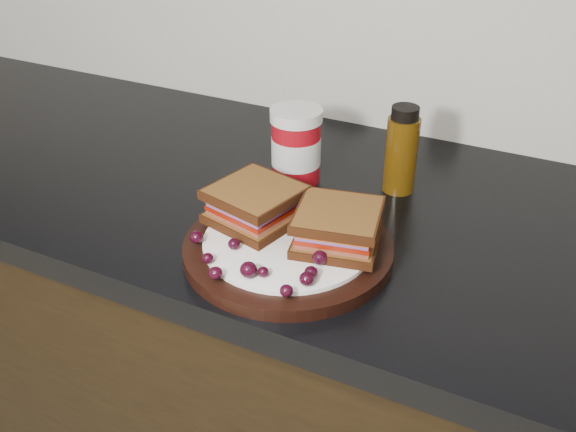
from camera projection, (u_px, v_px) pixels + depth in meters
name	position (u px, v px, depth m)	size (l,w,h in m)	color
base_cabinets	(251.00, 388.00, 1.28)	(3.96, 0.58, 0.86)	black
countertop	(242.00, 192.00, 1.05)	(3.98, 0.60, 0.04)	black
plate	(288.00, 249.00, 0.86)	(0.28, 0.28, 0.02)	black
sandwich_left	(255.00, 204.00, 0.88)	(0.11, 0.11, 0.05)	brown
sandwich_right	(338.00, 227.00, 0.83)	(0.11, 0.11, 0.05)	brown
grape_0	(197.00, 237.00, 0.84)	(0.02, 0.02, 0.02)	black
grape_1	(234.00, 244.00, 0.83)	(0.02, 0.02, 0.01)	black
grape_2	(208.00, 258.00, 0.80)	(0.01, 0.01, 0.01)	black
grape_3	(216.00, 273.00, 0.77)	(0.02, 0.02, 0.02)	black
grape_4	(248.00, 270.00, 0.77)	(0.02, 0.02, 0.02)	black
grape_5	(263.00, 272.00, 0.78)	(0.01, 0.01, 0.01)	black
grape_6	(286.00, 291.00, 0.74)	(0.02, 0.02, 0.01)	black
grape_7	(307.00, 279.00, 0.76)	(0.02, 0.02, 0.02)	black
grape_8	(311.00, 272.00, 0.77)	(0.02, 0.02, 0.02)	black
grape_9	(320.00, 258.00, 0.80)	(0.02, 0.02, 0.02)	black
grape_10	(352.00, 248.00, 0.81)	(0.02, 0.02, 0.02)	black
grape_11	(346.00, 239.00, 0.83)	(0.02, 0.02, 0.02)	black
grape_12	(338.00, 233.00, 0.84)	(0.02, 0.02, 0.02)	black
grape_13	(269.00, 205.00, 0.91)	(0.02, 0.02, 0.02)	black
grape_14	(251.00, 209.00, 0.90)	(0.02, 0.02, 0.01)	black
grape_15	(250.00, 218.00, 0.88)	(0.02, 0.02, 0.02)	black
grape_16	(223.00, 219.00, 0.88)	(0.02, 0.02, 0.02)	black
grape_17	(268.00, 212.00, 0.89)	(0.02, 0.02, 0.02)	black
grape_18	(248.00, 209.00, 0.90)	(0.02, 0.02, 0.02)	black
grape_19	(240.00, 215.00, 0.88)	(0.02, 0.02, 0.02)	black
condiment_jar	(296.00, 145.00, 1.01)	(0.08, 0.08, 0.12)	maroon
oil_bottle	(402.00, 150.00, 0.98)	(0.05, 0.05, 0.14)	#442B06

